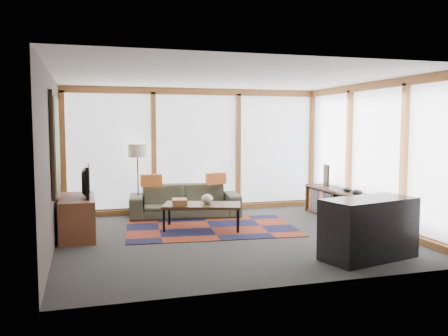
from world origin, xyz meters
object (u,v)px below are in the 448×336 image
object	(u,v)px
bookshelf	(342,206)
tv_console	(78,217)
floor_lamp	(138,181)
coffee_table	(202,217)
bar_counter	(369,229)
sofa	(185,201)
television	(82,181)

from	to	relation	value
bookshelf	tv_console	bearing A→B (deg)	179.32
floor_lamp	coffee_table	size ratio (longest dim) A/B	1.09
bar_counter	sofa	bearing A→B (deg)	102.59
floor_lamp	tv_console	xyz separation A→B (m)	(-1.14, -1.37, -0.40)
coffee_table	sofa	bearing A→B (deg)	92.65
coffee_table	bar_counter	size ratio (longest dim) A/B	1.02
coffee_table	bar_counter	xyz separation A→B (m)	(1.76, -2.44, 0.19)
sofa	coffee_table	xyz separation A→B (m)	(0.06, -1.23, -0.09)
tv_console	coffee_table	bearing A→B (deg)	-0.38
floor_lamp	tv_console	world-z (taller)	floor_lamp
floor_lamp	television	xyz separation A→B (m)	(-1.05, -1.38, 0.19)
sofa	tv_console	xyz separation A→B (m)	(-2.04, -1.22, 0.01)
sofa	coffee_table	size ratio (longest dim) A/B	1.62
coffee_table	floor_lamp	bearing A→B (deg)	124.80
coffee_table	bar_counter	distance (m)	3.01
bar_counter	coffee_table	bearing A→B (deg)	112.07
sofa	bookshelf	world-z (taller)	sofa
sofa	tv_console	size ratio (longest dim) A/B	1.65
sofa	bar_counter	distance (m)	4.10
sofa	coffee_table	world-z (taller)	sofa
sofa	bar_counter	xyz separation A→B (m)	(1.81, -3.67, 0.10)
sofa	floor_lamp	size ratio (longest dim) A/B	1.49
television	sofa	bearing A→B (deg)	-56.74
floor_lamp	bookshelf	distance (m)	4.01
bookshelf	tv_console	world-z (taller)	tv_console
sofa	television	distance (m)	2.39
tv_console	television	xyz separation A→B (m)	(0.09, -0.01, 0.59)
tv_console	bar_counter	size ratio (longest dim) A/B	1.00
coffee_table	bookshelf	xyz separation A→B (m)	(2.75, -0.04, 0.07)
floor_lamp	bookshelf	xyz separation A→B (m)	(3.72, -1.43, -0.44)
coffee_table	television	distance (m)	2.13
sofa	coffee_table	distance (m)	1.24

